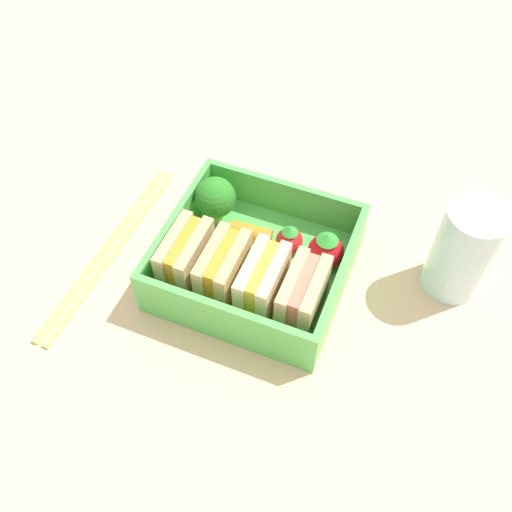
% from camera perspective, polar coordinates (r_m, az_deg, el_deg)
% --- Properties ---
extents(ground_plane, '(1.20, 1.20, 0.02)m').
position_cam_1_polar(ground_plane, '(0.52, 0.00, -2.44)').
color(ground_plane, '#E1B78D').
extents(bento_tray, '(0.16, 0.15, 0.01)m').
position_cam_1_polar(bento_tray, '(0.51, 0.00, -1.42)').
color(bento_tray, '#52BB51').
rests_on(bento_tray, ground_plane).
extents(bento_rim, '(0.16, 0.15, 0.04)m').
position_cam_1_polar(bento_rim, '(0.49, 0.00, 0.29)').
color(bento_rim, '#52BB51').
rests_on(bento_rim, bento_tray).
extents(sandwich_left, '(0.03, 0.06, 0.05)m').
position_cam_1_polar(sandwich_left, '(0.46, 4.70, -3.95)').
color(sandwich_left, tan).
rests_on(sandwich_left, bento_tray).
extents(sandwich_center_left, '(0.03, 0.06, 0.05)m').
position_cam_1_polar(sandwich_center_left, '(0.47, 0.65, -2.61)').
color(sandwich_center_left, beige).
rests_on(sandwich_center_left, bento_tray).
extents(sandwich_center, '(0.03, 0.06, 0.05)m').
position_cam_1_polar(sandwich_center, '(0.47, -3.27, -1.30)').
color(sandwich_center, tan).
rests_on(sandwich_center, bento_tray).
extents(sandwich_center_right, '(0.03, 0.06, 0.05)m').
position_cam_1_polar(sandwich_center_right, '(0.48, -7.03, -0.04)').
color(sandwich_center_right, tan).
rests_on(sandwich_center_right, bento_tray).
extents(strawberry_far_left, '(0.03, 0.03, 0.04)m').
position_cam_1_polar(strawberry_far_left, '(0.50, 6.99, 0.50)').
color(strawberry_far_left, red).
rests_on(strawberry_far_left, bento_tray).
extents(strawberry_left, '(0.02, 0.02, 0.03)m').
position_cam_1_polar(strawberry_left, '(0.51, 3.35, 1.60)').
color(strawberry_left, red).
rests_on(strawberry_left, bento_tray).
extents(carrot_stick_far_left, '(0.04, 0.02, 0.02)m').
position_cam_1_polar(carrot_stick_far_left, '(0.52, -0.54, 2.33)').
color(carrot_stick_far_left, orange).
rests_on(carrot_stick_far_left, bento_tray).
extents(broccoli_floret, '(0.04, 0.04, 0.05)m').
position_cam_1_polar(broccoli_floret, '(0.52, -4.10, 5.80)').
color(broccoli_floret, '#92C167').
rests_on(broccoli_floret, bento_tray).
extents(chopstick_pair, '(0.02, 0.22, 0.01)m').
position_cam_1_polar(chopstick_pair, '(0.54, -14.46, 0.76)').
color(chopstick_pair, tan).
rests_on(chopstick_pair, ground_plane).
extents(drinking_glass, '(0.05, 0.05, 0.09)m').
position_cam_1_polar(drinking_glass, '(0.50, 20.02, 0.56)').
color(drinking_glass, silver).
rests_on(drinking_glass, ground_plane).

